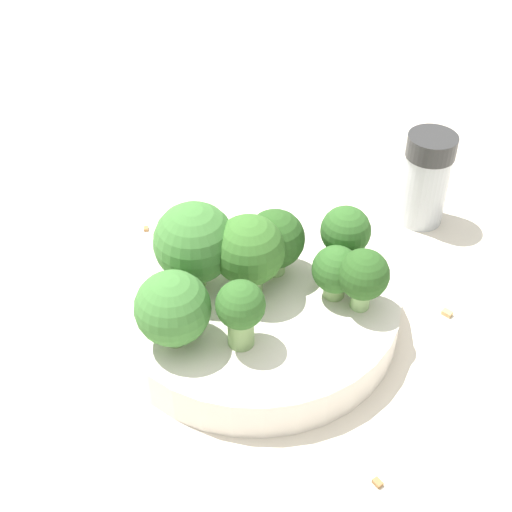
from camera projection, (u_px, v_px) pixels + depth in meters
name	position (u px, v px, depth m)	size (l,w,h in m)	color
ground_plane	(256.00, 322.00, 0.54)	(3.00, 3.00, 0.00)	beige
bowl	(256.00, 307.00, 0.53)	(0.21, 0.21, 0.03)	silver
broccoli_floret_0	(195.00, 243.00, 0.50)	(0.06, 0.06, 0.07)	#8EB770
broccoli_floret_1	(248.00, 253.00, 0.50)	(0.05, 0.05, 0.06)	#84AD66
broccoli_floret_2	(336.00, 271.00, 0.50)	(0.03, 0.03, 0.04)	#7A9E5B
broccoli_floret_3	(241.00, 309.00, 0.46)	(0.03, 0.03, 0.05)	#7A9E5B
broccoli_floret_4	(276.00, 240.00, 0.52)	(0.04, 0.04, 0.05)	#8EB770
broccoli_floret_5	(173.00, 309.00, 0.46)	(0.05, 0.05, 0.06)	#7A9E5B
broccoli_floret_6	(363.00, 276.00, 0.49)	(0.04, 0.04, 0.05)	#8EB770
broccoli_floret_7	(345.00, 233.00, 0.51)	(0.04, 0.04, 0.06)	#7A9E5B
pepper_shaker	(426.00, 179.00, 0.61)	(0.04, 0.04, 0.08)	#B2B7BC
almond_crumb_0	(146.00, 228.00, 0.62)	(0.01, 0.00, 0.01)	olive
almond_crumb_1	(448.00, 311.00, 0.54)	(0.01, 0.01, 0.01)	tan
almond_crumb_2	(378.00, 481.00, 0.43)	(0.01, 0.00, 0.01)	olive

